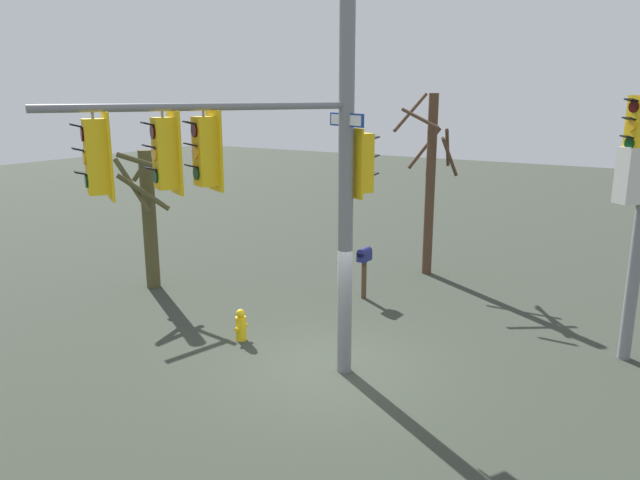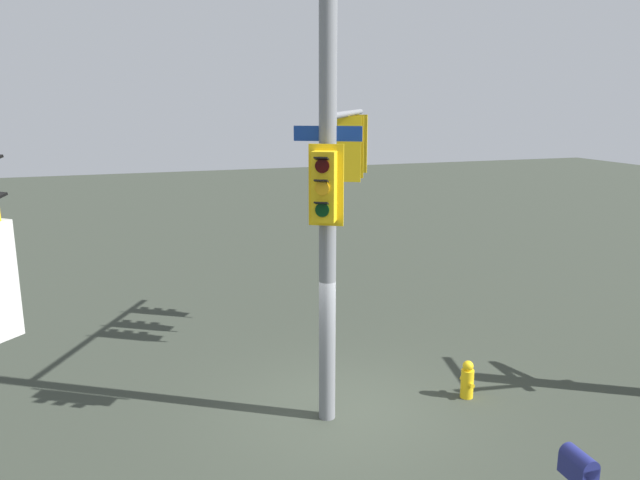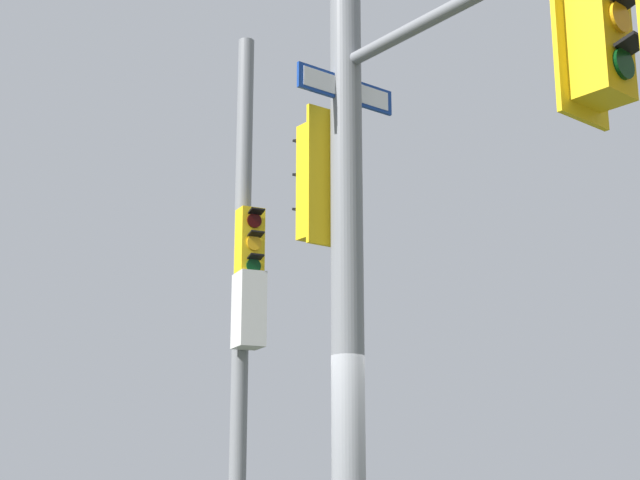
# 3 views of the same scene
# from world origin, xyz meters

# --- Properties ---
(ground_plane) EXTENTS (80.00, 80.00, 0.00)m
(ground_plane) POSITION_xyz_m (0.00, 0.00, 0.00)
(ground_plane) COLOR #31372D
(main_signal_pole_assembly) EXTENTS (5.31, 5.66, 9.39)m
(main_signal_pole_assembly) POSITION_xyz_m (-0.98, 0.16, 4.80)
(main_signal_pole_assembly) COLOR slate
(main_signal_pole_assembly) RESTS_ON ground
(fire_hydrant) EXTENTS (0.38, 0.24, 0.73)m
(fire_hydrant) POSITION_xyz_m (0.22, 2.47, 0.34)
(fire_hydrant) COLOR yellow
(fire_hydrant) RESTS_ON ground
(mailbox) EXTENTS (0.45, 0.26, 1.41)m
(mailbox) POSITION_xyz_m (4.21, 1.45, 1.11)
(mailbox) COLOR #4C3823
(mailbox) RESTS_ON ground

